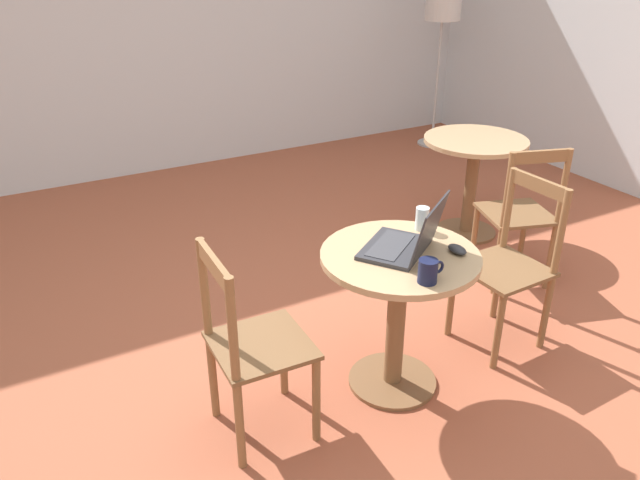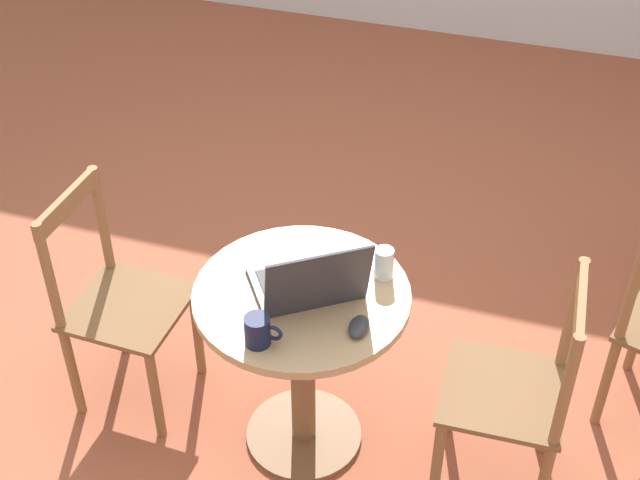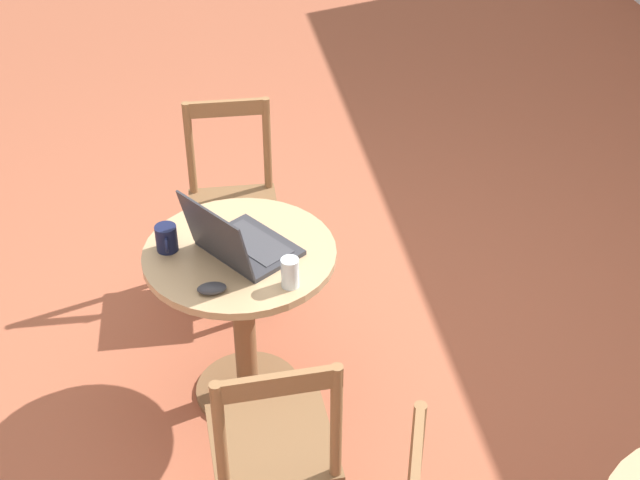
% 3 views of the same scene
% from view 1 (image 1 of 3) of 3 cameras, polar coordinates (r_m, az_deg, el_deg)
% --- Properties ---
extents(ground_plane, '(16.00, 16.00, 0.00)m').
position_cam_1_polar(ground_plane, '(3.24, 2.00, -10.66)').
color(ground_plane, '#9E5138').
extents(wall_back, '(9.40, 0.06, 2.70)m').
position_cam_1_polar(wall_back, '(5.64, -15.76, 19.37)').
color(wall_back, silver).
rests_on(wall_back, ground_plane).
extents(cafe_table_near, '(0.70, 0.70, 0.70)m').
position_cam_1_polar(cafe_table_near, '(2.81, 7.13, -4.66)').
color(cafe_table_near, brown).
rests_on(cafe_table_near, ground_plane).
extents(cafe_table_mid, '(0.70, 0.70, 0.70)m').
position_cam_1_polar(cafe_table_mid, '(4.43, 13.82, 6.66)').
color(cafe_table_mid, brown).
rests_on(cafe_table_mid, ground_plane).
extents(chair_near_left, '(0.40, 0.40, 0.88)m').
position_cam_1_polar(chair_near_left, '(2.58, -6.30, -9.70)').
color(chair_near_left, brown).
rests_on(chair_near_left, ground_plane).
extents(chair_near_right, '(0.40, 0.40, 0.88)m').
position_cam_1_polar(chair_near_right, '(3.29, 16.94, -2.27)').
color(chair_near_right, brown).
rests_on(chair_near_right, ground_plane).
extents(chair_mid_front, '(0.49, 0.49, 0.88)m').
position_cam_1_polar(chair_mid_front, '(3.88, 17.78, 2.12)').
color(chair_mid_front, brown).
rests_on(chair_mid_front, ground_plane).
extents(floor_lamp, '(0.33, 0.33, 1.47)m').
position_cam_1_polar(floor_lamp, '(6.29, 11.14, 19.54)').
color(floor_lamp, '#B7B7B7').
rests_on(floor_lamp, ground_plane).
extents(laptop, '(0.44, 0.44, 0.25)m').
position_cam_1_polar(laptop, '(2.71, 7.84, -0.13)').
color(laptop, '#2D2D33').
rests_on(laptop, cafe_table_near).
extents(mouse, '(0.06, 0.10, 0.03)m').
position_cam_1_polar(mouse, '(2.76, 12.44, -0.84)').
color(mouse, '#2D2D33').
rests_on(mouse, cafe_table_near).
extents(mug, '(0.12, 0.08, 0.10)m').
position_cam_1_polar(mug, '(2.49, 9.88, -2.81)').
color(mug, '#141938').
rests_on(mug, cafe_table_near).
extents(drinking_glass, '(0.06, 0.06, 0.11)m').
position_cam_1_polar(drinking_glass, '(2.93, 9.32, 1.94)').
color(drinking_glass, silver).
rests_on(drinking_glass, cafe_table_near).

